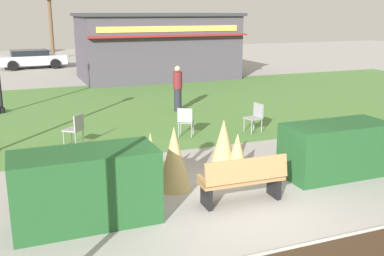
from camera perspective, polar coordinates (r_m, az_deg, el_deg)
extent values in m
plane|color=#999691|center=(8.55, 6.98, -10.59)|extent=(80.00, 80.00, 0.00)
cube|color=#4C7A38|center=(17.64, -8.92, 2.52)|extent=(36.00, 12.00, 0.01)
cube|color=#9E7547|center=(8.84, 6.26, -6.54)|extent=(1.71, 0.53, 0.06)
cube|color=#9E7547|center=(8.56, 6.97, -5.28)|extent=(1.70, 0.17, 0.44)
cube|color=black|center=(8.64, 1.83, -8.57)|extent=(0.09, 0.44, 0.45)
cube|color=black|center=(9.25, 10.31, -7.21)|extent=(0.09, 0.44, 0.45)
cube|color=#9E7547|center=(8.48, 1.34, -6.50)|extent=(0.07, 0.44, 0.06)
cube|color=#9E7547|center=(9.17, 10.84, -5.13)|extent=(0.07, 0.44, 0.06)
cube|color=#1E4C23|center=(8.09, -13.28, -7.32)|extent=(2.48, 1.10, 1.31)
cube|color=#1E4C23|center=(10.67, 17.74, -2.60)|extent=(2.42, 1.10, 1.20)
cone|color=tan|center=(10.49, 4.00, -2.15)|extent=(0.70, 0.70, 1.22)
cone|color=tan|center=(10.23, 5.75, -3.33)|extent=(0.59, 0.59, 0.98)
cone|color=tan|center=(9.48, -5.23, -4.07)|extent=(0.54, 0.54, 1.20)
cone|color=tan|center=(9.32, -2.27, -3.86)|extent=(0.69, 0.69, 1.35)
cylinder|color=black|center=(17.96, -22.89, 2.07)|extent=(0.22, 0.22, 0.20)
cube|color=#47424C|center=(25.47, -4.46, 10.13)|extent=(8.27, 4.65, 3.38)
cube|color=#333338|center=(25.40, -4.54, 14.12)|extent=(8.57, 4.95, 0.16)
cube|color=maroon|center=(23.05, -2.59, 11.56)|extent=(8.37, 0.36, 0.08)
cube|color=#D8CC4C|center=(23.18, -2.73, 12.41)|extent=(7.44, 0.04, 0.28)
cube|color=gray|center=(12.87, -14.81, -0.21)|extent=(0.62, 0.62, 0.04)
cube|color=gray|center=(12.71, -14.13, 0.68)|extent=(0.32, 0.36, 0.44)
cylinder|color=gray|center=(13.19, -14.97, -0.88)|extent=(0.03, 0.03, 0.45)
cylinder|color=gray|center=(12.89, -15.92, -1.30)|extent=(0.03, 0.03, 0.45)
cylinder|color=gray|center=(12.98, -13.58, -1.04)|extent=(0.03, 0.03, 0.45)
cylinder|color=gray|center=(12.67, -14.51, -1.47)|extent=(0.03, 0.03, 0.45)
cube|color=gray|center=(13.39, -0.77, 0.84)|extent=(0.60, 0.60, 0.04)
cube|color=gray|center=(13.14, -0.90, 1.57)|extent=(0.40, 0.25, 0.44)
cylinder|color=gray|center=(13.60, 0.14, 0.08)|extent=(0.03, 0.03, 0.45)
cylinder|color=gray|center=(13.65, -1.44, 0.13)|extent=(0.03, 0.03, 0.45)
cylinder|color=gray|center=(13.23, -0.08, -0.33)|extent=(0.03, 0.03, 0.45)
cylinder|color=gray|center=(13.29, -1.70, -0.27)|extent=(0.03, 0.03, 0.45)
cube|color=gray|center=(13.94, 7.72, 1.26)|extent=(0.50, 0.50, 0.04)
cube|color=gray|center=(14.02, 8.40, 2.23)|extent=(0.11, 0.44, 0.44)
cylinder|color=gray|center=(14.03, 6.60, 0.43)|extent=(0.03, 0.03, 0.45)
cylinder|color=gray|center=(13.73, 7.56, 0.10)|extent=(0.03, 0.03, 0.45)
cylinder|color=gray|center=(14.25, 7.82, 0.62)|extent=(0.03, 0.03, 0.45)
cylinder|color=gray|center=(13.97, 8.79, 0.30)|extent=(0.03, 0.03, 0.45)
cylinder|color=#23232D|center=(16.85, -1.81, 3.59)|extent=(0.28, 0.28, 0.85)
cylinder|color=maroon|center=(16.72, -1.83, 6.06)|extent=(0.34, 0.34, 0.62)
sphere|color=tan|center=(16.67, -1.84, 7.49)|extent=(0.22, 0.22, 0.22)
cube|color=#B7BABF|center=(31.72, -19.53, 8.13)|extent=(4.31, 2.06, 0.60)
cube|color=black|center=(31.67, -19.87, 8.88)|extent=(2.41, 1.73, 0.44)
cylinder|color=black|center=(32.82, -17.41, 8.08)|extent=(0.65, 0.26, 0.64)
cylinder|color=black|center=(31.00, -16.89, 7.78)|extent=(0.65, 0.26, 0.64)
cylinder|color=black|center=(32.55, -21.97, 7.65)|extent=(0.65, 0.26, 0.64)
cylinder|color=black|center=(30.72, -21.72, 7.32)|extent=(0.65, 0.26, 0.64)
cube|color=navy|center=(32.38, -10.09, 8.84)|extent=(4.33, 2.11, 0.60)
cube|color=black|center=(32.32, -10.40, 9.59)|extent=(2.42, 1.76, 0.44)
cylinder|color=black|center=(33.50, -8.06, 8.71)|extent=(0.65, 0.27, 0.64)
cylinder|color=black|center=(31.69, -7.49, 8.41)|extent=(0.65, 0.27, 0.64)
cylinder|color=black|center=(33.17, -12.54, 8.45)|extent=(0.65, 0.27, 0.64)
cylinder|color=black|center=(31.35, -12.23, 8.14)|extent=(0.65, 0.27, 0.64)
cylinder|color=brown|center=(37.86, -17.38, 11.99)|extent=(0.28, 0.28, 4.76)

